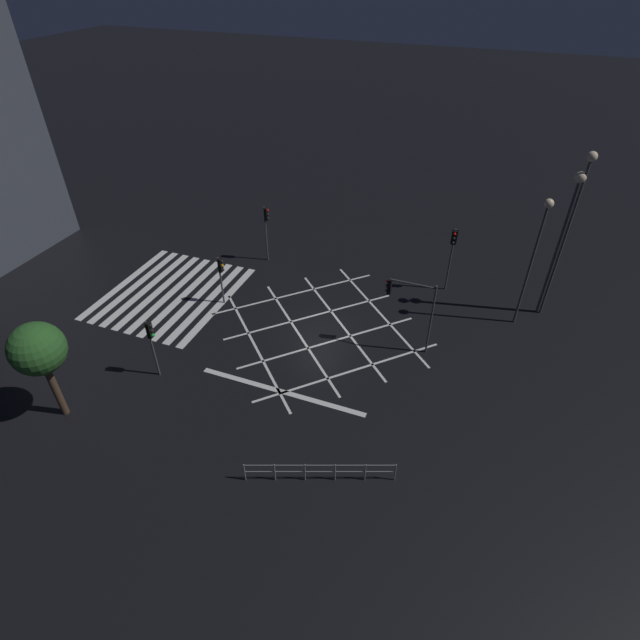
# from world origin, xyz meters

# --- Properties ---
(ground_plane) EXTENTS (200.00, 200.00, 0.00)m
(ground_plane) POSITION_xyz_m (0.00, 0.00, 0.00)
(ground_plane) COLOR black
(road_markings) EXTENTS (13.55, 21.04, 0.01)m
(road_markings) POSITION_xyz_m (0.27, -7.59, 0.00)
(road_markings) COLOR silver
(road_markings) RESTS_ON ground_plane
(traffic_light_se_cross) EXTENTS (0.36, 0.39, 3.54)m
(traffic_light_se_cross) POSITION_xyz_m (6.67, -6.46, 2.54)
(traffic_light_se_cross) COLOR #424244
(traffic_light_se_cross) RESTS_ON ground_plane
(traffic_light_sw_cross) EXTENTS (0.36, 0.39, 4.07)m
(traffic_light_sw_cross) POSITION_xyz_m (-6.11, -6.27, 2.91)
(traffic_light_sw_cross) COLOR #424244
(traffic_light_sw_cross) RESTS_ON ground_plane
(traffic_light_median_north) EXTENTS (0.36, 2.67, 4.41)m
(traffic_light_median_north) POSITION_xyz_m (-0.19, 4.94, 3.24)
(traffic_light_median_north) COLOR #424244
(traffic_light_median_north) RESTS_ON ground_plane
(traffic_light_nw_main) EXTENTS (0.39, 0.36, 4.35)m
(traffic_light_nw_main) POSITION_xyz_m (-6.81, 6.18, 3.10)
(traffic_light_nw_main) COLOR #424244
(traffic_light_nw_main) RESTS_ON ground_plane
(traffic_light_median_south) EXTENTS (0.36, 0.39, 3.27)m
(traffic_light_median_south) POSITION_xyz_m (-0.33, -6.56, 2.34)
(traffic_light_median_south) COLOR #424244
(traffic_light_median_south) RESTS_ON ground_plane
(street_lamp_east) EXTENTS (0.59, 0.59, 8.89)m
(street_lamp_east) POSITION_xyz_m (-6.44, 11.91, 6.66)
(street_lamp_east) COLOR #424244
(street_lamp_east) RESTS_ON ground_plane
(street_lamp_west) EXTENTS (0.50, 0.50, 7.88)m
(street_lamp_west) POSITION_xyz_m (-4.82, 10.66, 5.56)
(street_lamp_west) COLOR #424244
(street_lamp_west) RESTS_ON ground_plane
(street_lamp_far) EXTENTS (0.53, 0.53, 9.98)m
(street_lamp_far) POSITION_xyz_m (-6.39, 12.12, 6.96)
(street_lamp_far) COLOR #424244
(street_lamp_far) RESTS_ON ground_plane
(street_tree_near) EXTENTS (2.44, 2.44, 5.31)m
(street_tree_near) POSITION_xyz_m (10.56, -9.22, 4.03)
(street_tree_near) COLOR #473323
(street_tree_near) RESTS_ON ground_plane
(pedestrian_railing) EXTENTS (2.33, 5.98, 1.05)m
(pedestrian_railing) POSITION_xyz_m (9.68, 3.72, 0.66)
(pedestrian_railing) COLOR gray
(pedestrian_railing) RESTS_ON ground_plane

